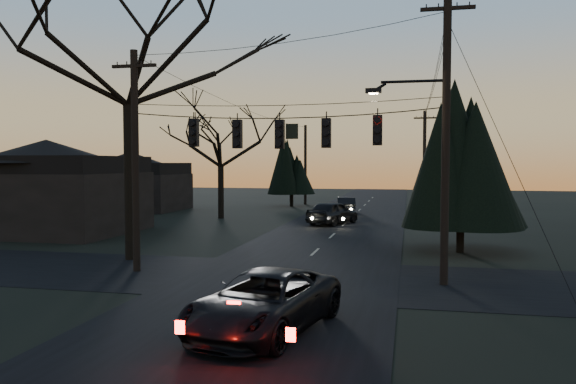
% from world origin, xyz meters
% --- Properties ---
extents(ground_plane, '(160.00, 160.00, 0.00)m').
position_xyz_m(ground_plane, '(0.00, 0.00, 0.00)').
color(ground_plane, black).
extents(main_road, '(8.00, 120.00, 0.02)m').
position_xyz_m(main_road, '(0.00, 20.00, 0.01)').
color(main_road, black).
rests_on(main_road, ground).
extents(cross_road, '(60.00, 7.00, 0.02)m').
position_xyz_m(cross_road, '(0.00, 10.00, 0.01)').
color(cross_road, black).
rests_on(cross_road, ground).
extents(utility_pole_right, '(5.00, 0.30, 10.00)m').
position_xyz_m(utility_pole_right, '(5.50, 10.00, 0.00)').
color(utility_pole_right, black).
rests_on(utility_pole_right, ground).
extents(utility_pole_left, '(1.80, 0.30, 8.50)m').
position_xyz_m(utility_pole_left, '(-6.00, 10.00, 0.00)').
color(utility_pole_left, black).
rests_on(utility_pole_left, ground).
extents(utility_pole_far_r, '(1.80, 0.30, 8.50)m').
position_xyz_m(utility_pole_far_r, '(5.50, 38.00, 0.00)').
color(utility_pole_far_r, black).
rests_on(utility_pole_far_r, ground).
extents(utility_pole_far_l, '(0.30, 0.30, 8.00)m').
position_xyz_m(utility_pole_far_l, '(-6.00, 46.00, 0.00)').
color(utility_pole_far_l, black).
rests_on(utility_pole_far_l, ground).
extents(span_signal_assembly, '(11.50, 0.44, 1.52)m').
position_xyz_m(span_signal_assembly, '(-0.24, 10.00, 5.30)').
color(span_signal_assembly, black).
rests_on(span_signal_assembly, ground).
extents(bare_tree_left, '(10.45, 10.45, 13.39)m').
position_xyz_m(bare_tree_left, '(-7.53, 12.37, 9.36)').
color(bare_tree_left, black).
rests_on(bare_tree_left, ground).
extents(evergreen_right, '(4.96, 4.96, 7.58)m').
position_xyz_m(evergreen_right, '(6.66, 17.44, 4.38)').
color(evergreen_right, black).
rests_on(evergreen_right, ground).
extents(bare_tree_dist, '(7.59, 7.59, 7.83)m').
position_xyz_m(bare_tree_dist, '(-9.63, 30.48, 5.47)').
color(bare_tree_dist, black).
rests_on(bare_tree_dist, ground).
extents(evergreen_dist, '(3.23, 3.23, 6.00)m').
position_xyz_m(evergreen_dist, '(-6.81, 43.02, 3.59)').
color(evergreen_dist, black).
rests_on(evergreen_dist, ground).
extents(house_left_near, '(10.00, 8.00, 5.60)m').
position_xyz_m(house_left_near, '(-17.00, 20.00, 2.80)').
color(house_left_near, black).
rests_on(house_left_near, ground).
extents(house_left_far, '(9.00, 7.00, 5.20)m').
position_xyz_m(house_left_far, '(-20.00, 36.00, 2.60)').
color(house_left_far, black).
rests_on(house_left_far, ground).
extents(suv_near, '(3.55, 5.69, 1.47)m').
position_xyz_m(suv_near, '(0.80, 3.53, 0.73)').
color(suv_near, black).
rests_on(suv_near, ground).
extents(sedan_oncoming_a, '(3.48, 5.06, 1.60)m').
position_xyz_m(sedan_oncoming_a, '(-0.80, 28.08, 0.80)').
color(sedan_oncoming_a, black).
rests_on(sedan_oncoming_a, ground).
extents(sedan_oncoming_b, '(1.98, 4.25, 1.35)m').
position_xyz_m(sedan_oncoming_b, '(-0.80, 36.39, 0.67)').
color(sedan_oncoming_b, black).
rests_on(sedan_oncoming_b, ground).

